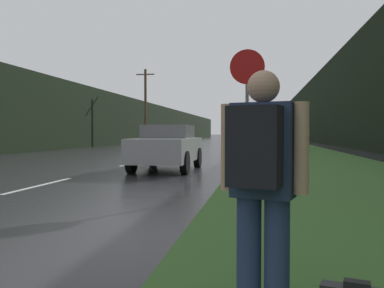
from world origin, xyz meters
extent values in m
cube|color=#386028|center=(7.16, 40.00, 0.01)|extent=(6.00, 240.00, 0.02)
cube|color=silver|center=(0.00, 8.96, 0.00)|extent=(0.12, 3.00, 0.01)
cube|color=silver|center=(0.00, 15.96, 0.00)|extent=(0.12, 3.00, 0.01)
cube|color=silver|center=(0.00, 22.96, 0.00)|extent=(0.12, 3.00, 0.01)
cube|color=black|center=(-10.16, 50.00, 2.60)|extent=(2.00, 140.00, 5.20)
cube|color=black|center=(13.16, 50.00, 4.36)|extent=(2.00, 140.00, 8.72)
cylinder|color=#4C3823|center=(-5.82, 38.21, 3.69)|extent=(0.24, 0.24, 7.38)
cube|color=#4C3823|center=(-5.82, 38.21, 6.88)|extent=(1.80, 0.10, 0.10)
cylinder|color=slate|center=(4.82, 8.73, 1.13)|extent=(0.07, 0.07, 2.25)
cylinder|color=#B71414|center=(4.82, 8.73, 2.62)|extent=(0.73, 0.02, 0.73)
cylinder|color=navy|center=(5.02, 2.77, 0.41)|extent=(0.16, 0.16, 0.83)
cylinder|color=navy|center=(5.19, 2.73, 0.41)|extent=(0.16, 0.16, 0.83)
cube|color=navy|center=(5.10, 2.75, 1.13)|extent=(0.42, 0.31, 0.60)
sphere|color=tan|center=(5.10, 2.75, 1.53)|extent=(0.21, 0.21, 0.21)
cylinder|color=tan|center=(4.87, 2.81, 1.14)|extent=(0.09, 0.09, 0.56)
cylinder|color=tan|center=(5.33, 2.69, 1.14)|extent=(0.09, 0.09, 0.56)
cube|color=black|center=(5.05, 2.56, 1.16)|extent=(0.34, 0.25, 0.48)
cube|color=black|center=(5.67, 2.73, 0.31)|extent=(0.17, 0.12, 0.04)
cube|color=#9E9EA3|center=(2.08, 13.19, 0.69)|extent=(1.74, 4.05, 0.74)
cube|color=#5E5E61|center=(2.08, 13.39, 1.28)|extent=(1.48, 1.82, 0.44)
cylinder|color=black|center=(2.91, 11.94, 0.35)|extent=(0.20, 0.70, 0.70)
cylinder|color=black|center=(1.26, 11.94, 0.35)|extent=(0.20, 0.70, 0.70)
cylinder|color=black|center=(2.91, 14.45, 0.35)|extent=(0.20, 0.70, 0.70)
cylinder|color=black|center=(1.26, 14.45, 0.35)|extent=(0.20, 0.70, 0.70)
camera|label=1|loc=(5.08, 0.14, 1.24)|focal=38.00mm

